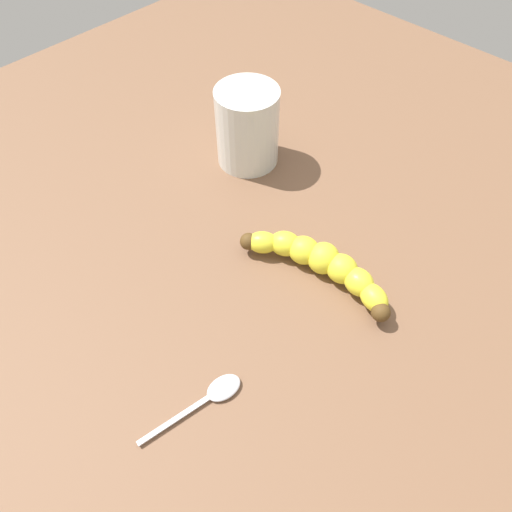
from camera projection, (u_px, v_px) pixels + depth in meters
The scene contains 4 objects.
wooden_tabletop at pixel (264, 246), 60.50cm from camera, with size 120.00×120.00×3.00cm, color brown.
banana at pixel (320, 263), 54.66cm from camera, with size 19.01×7.54×3.76cm.
smoothie_glass at pixel (247, 130), 64.63cm from camera, with size 8.56×8.56×10.90cm.
teaspoon at pixel (218, 392), 46.76cm from camera, with size 3.55×11.27×0.80cm.
Camera 1 is at (-25.75, 28.21, 48.45)cm, focal length 33.51 mm.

